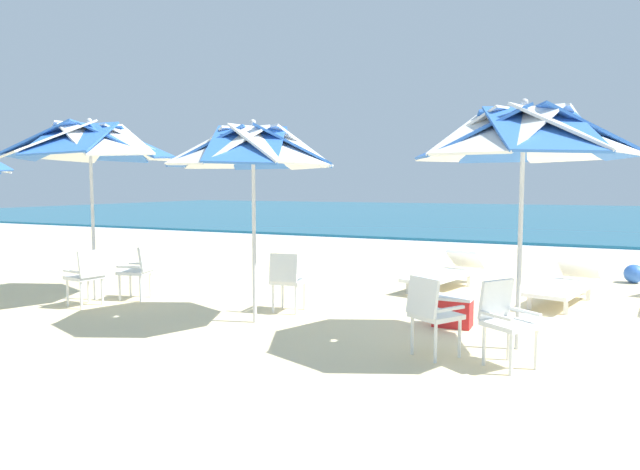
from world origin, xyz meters
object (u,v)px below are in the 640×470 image
(plastic_chair_2, at_px, (287,278))
(beach_ball, at_px, (634,274))
(plastic_chair_1, at_px, (505,317))
(beach_umbrella_0, at_px, (523,136))
(plastic_chair_4, at_px, (139,269))
(plastic_chair_3, at_px, (87,274))
(cooler_box, at_px, (453,311))
(beach_umbrella_1, at_px, (253,149))
(sun_lounger_2, at_px, (445,273))
(plastic_chair_0, at_px, (431,311))
(sun_lounger_1, at_px, (564,285))
(beach_umbrella_2, at_px, (90,143))

(plastic_chair_2, relative_size, beach_ball, 2.47)
(plastic_chair_1, height_order, beach_ball, plastic_chair_1)
(beach_umbrella_0, xyz_separation_m, plastic_chair_4, (-5.80, 0.35, -1.87))
(plastic_chair_2, distance_m, plastic_chair_3, 3.07)
(plastic_chair_1, bearing_deg, cooler_box, 120.30)
(beach_umbrella_1, xyz_separation_m, sun_lounger_2, (1.77, 3.54, -2.02))
(plastic_chair_0, xyz_separation_m, plastic_chair_1, (0.75, 0.03, 0.00))
(plastic_chair_0, bearing_deg, sun_lounger_1, 71.59)
(cooler_box, relative_size, beach_ball, 1.43)
(plastic_chair_1, height_order, plastic_chair_4, same)
(plastic_chair_0, bearing_deg, sun_lounger_2, 100.30)
(beach_umbrella_1, bearing_deg, plastic_chair_1, -8.37)
(beach_umbrella_2, bearing_deg, beach_umbrella_0, -0.16)
(sun_lounger_2, bearing_deg, plastic_chair_4, -144.82)
(plastic_chair_0, relative_size, beach_umbrella_1, 0.32)
(plastic_chair_2, xyz_separation_m, sun_lounger_2, (1.66, 2.82, -0.22))
(plastic_chair_3, xyz_separation_m, cooler_box, (5.27, 1.11, -0.30))
(plastic_chair_1, relative_size, beach_ball, 2.47)
(plastic_chair_2, bearing_deg, plastic_chair_3, -162.49)
(plastic_chair_1, xyz_separation_m, beach_umbrella_2, (-6.36, 0.68, 1.99))
(plastic_chair_4, relative_size, sun_lounger_2, 0.39)
(plastic_chair_1, height_order, sun_lounger_2, plastic_chair_1)
(plastic_chair_0, bearing_deg, beach_umbrella_2, 172.77)
(sun_lounger_2, bearing_deg, cooler_box, -75.62)
(plastic_chair_0, xyz_separation_m, plastic_chair_2, (-2.39, 1.22, 0.00))
(beach_umbrella_1, distance_m, sun_lounger_1, 5.27)
(cooler_box, distance_m, beach_ball, 5.28)
(beach_umbrella_1, xyz_separation_m, plastic_chair_2, (0.11, 0.71, -1.80))
(plastic_chair_1, height_order, beach_umbrella_1, beach_umbrella_1)
(plastic_chair_3, relative_size, beach_ball, 2.47)
(plastic_chair_4, bearing_deg, beach_ball, 34.56)
(beach_umbrella_0, relative_size, beach_umbrella_1, 1.03)
(beach_umbrella_0, bearing_deg, beach_umbrella_1, -176.78)
(plastic_chair_4, bearing_deg, plastic_chair_0, -11.76)
(sun_lounger_1, bearing_deg, plastic_chair_2, -146.12)
(sun_lounger_1, height_order, cooler_box, sun_lounger_1)
(beach_umbrella_1, bearing_deg, sun_lounger_1, 40.16)
(beach_umbrella_2, xyz_separation_m, cooler_box, (5.55, 0.70, -2.29))
(plastic_chair_1, height_order, sun_lounger_1, plastic_chair_1)
(plastic_chair_1, distance_m, beach_umbrella_1, 3.75)
(beach_umbrella_2, bearing_deg, plastic_chair_4, 28.10)
(plastic_chair_4, height_order, cooler_box, plastic_chair_4)
(plastic_chair_1, bearing_deg, plastic_chair_3, 177.47)
(plastic_chair_0, xyz_separation_m, beach_umbrella_2, (-5.61, 0.71, 1.99))
(beach_umbrella_1, distance_m, sun_lounger_2, 4.44)
(plastic_chair_4, bearing_deg, plastic_chair_1, -9.98)
(plastic_chair_2, distance_m, sun_lounger_1, 4.35)
(sun_lounger_2, height_order, cooler_box, sun_lounger_2)
(plastic_chair_0, distance_m, plastic_chair_4, 5.10)
(plastic_chair_4, bearing_deg, sun_lounger_2, 35.18)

